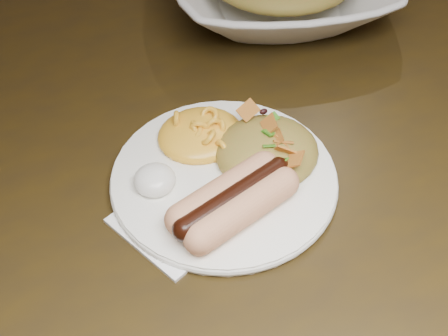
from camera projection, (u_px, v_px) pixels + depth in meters
name	position (u px, v px, depth m)	size (l,w,h in m)	color
table	(189.00, 226.00, 0.71)	(1.60, 0.90, 0.75)	black
plate	(224.00, 179.00, 0.63)	(0.23, 0.23, 0.01)	white
hotdog	(233.00, 200.00, 0.58)	(0.12, 0.09, 0.03)	#F3AC71
mac_and_cheese	(200.00, 125.00, 0.65)	(0.09, 0.08, 0.04)	#FFAB17
sour_cream	(154.00, 177.00, 0.61)	(0.04, 0.04, 0.03)	white
taco_salad	(267.00, 143.00, 0.63)	(0.11, 0.10, 0.05)	#BE4E2B
fork	(144.00, 245.00, 0.58)	(0.02, 0.15, 0.00)	white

